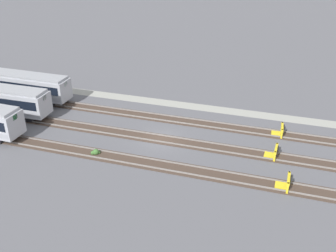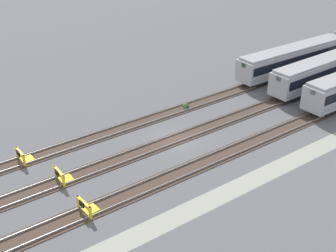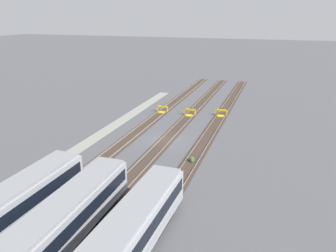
% 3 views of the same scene
% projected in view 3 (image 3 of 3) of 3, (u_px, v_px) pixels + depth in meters
% --- Properties ---
extents(ground_plane, '(400.00, 400.00, 0.00)m').
position_uv_depth(ground_plane, '(166.00, 140.00, 44.80)').
color(ground_plane, '#5B5B60').
extents(service_walkway, '(54.00, 2.00, 0.01)m').
position_uv_depth(service_walkway, '(103.00, 132.00, 47.76)').
color(service_walkway, '#9E9E93').
rests_on(service_walkway, ground).
extents(rail_track_nearest, '(90.00, 2.23, 0.21)m').
position_uv_depth(rail_track_nearest, '(132.00, 136.00, 46.35)').
color(rail_track_nearest, '#47382D').
rests_on(rail_track_nearest, ground).
extents(rail_track_near_inner, '(90.00, 2.24, 0.21)m').
position_uv_depth(rail_track_near_inner, '(166.00, 140.00, 44.79)').
color(rail_track_near_inner, '#47382D').
rests_on(rail_track_near_inner, ground).
extents(rail_track_middle, '(90.00, 2.23, 0.21)m').
position_uv_depth(rail_track_middle, '(203.00, 144.00, 43.22)').
color(rail_track_middle, '#47382D').
rests_on(rail_track_middle, ground).
extents(subway_car_front_row_right_inner, '(18.05, 3.16, 3.70)m').
position_uv_depth(subway_car_front_row_right_inner, '(55.00, 229.00, 22.98)').
color(subway_car_front_row_right_inner, '#ADAFB7').
rests_on(subway_car_front_row_right_inner, ground).
extents(subway_car_front_row_rightmost, '(18.05, 3.20, 3.70)m').
position_uv_depth(subway_car_front_row_rightmost, '(121.00, 245.00, 21.41)').
color(subway_car_front_row_rightmost, '#ADAFB7').
rests_on(subway_car_front_row_rightmost, ground).
extents(bumper_stop_nearest_track, '(1.38, 2.01, 1.22)m').
position_uv_depth(bumper_stop_nearest_track, '(162.00, 110.00, 57.35)').
color(bumper_stop_nearest_track, yellow).
rests_on(bumper_stop_nearest_track, ground).
extents(bumper_stop_near_inner_track, '(1.37, 2.01, 1.22)m').
position_uv_depth(bumper_stop_near_inner_track, '(190.00, 113.00, 55.50)').
color(bumper_stop_near_inner_track, yellow).
rests_on(bumper_stop_near_inner_track, ground).
extents(bumper_stop_middle_track, '(1.35, 2.00, 1.22)m').
position_uv_depth(bumper_stop_middle_track, '(221.00, 113.00, 55.23)').
color(bumper_stop_middle_track, yellow).
rests_on(bumper_stop_middle_track, ground).
extents(weed_clump, '(0.92, 0.70, 0.64)m').
position_uv_depth(weed_clump, '(192.00, 160.00, 38.23)').
color(weed_clump, '#427033').
rests_on(weed_clump, ground).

